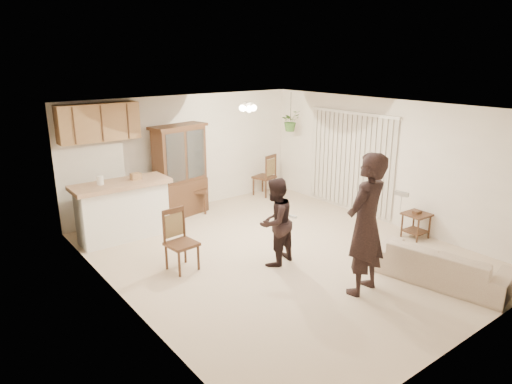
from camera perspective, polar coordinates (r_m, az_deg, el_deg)
floor at (r=7.97m, az=3.13°, el=-7.75°), size 6.50×6.50×0.00m
ceiling at (r=7.30m, az=3.45°, el=10.41°), size 5.50×6.50×0.02m
wall_back at (r=10.16m, az=-8.78°, el=4.87°), size 5.50×0.02×2.50m
wall_front at (r=5.64m, az=25.47°, el=-6.29°), size 5.50×0.02×2.50m
wall_left at (r=6.19m, az=-16.46°, el=-3.31°), size 0.02×6.50×2.50m
wall_right at (r=9.52m, az=15.98°, el=3.63°), size 0.02×6.50×2.50m
breakfast_bar at (r=8.81m, az=-16.27°, el=-2.50°), size 1.60×0.55×1.00m
bar_top at (r=8.65m, az=-16.56°, el=0.94°), size 1.75×0.70×0.08m
upper_cabinets at (r=9.10m, az=-19.08°, el=8.24°), size 1.50×0.34×0.70m
vertical_blinds at (r=10.07m, az=11.69°, el=3.74°), size 0.06×2.30×2.10m
ceiling_fixture at (r=8.37m, az=-0.97°, el=10.54°), size 0.36×0.36×0.20m
hanging_plant at (r=10.68m, az=4.33°, el=8.86°), size 0.43×0.37×0.48m
plant_cord at (r=10.64m, az=4.37°, el=10.59°), size 0.01×0.01×0.65m
sofa at (r=7.45m, az=22.25°, el=-7.79°), size 1.11×1.99×0.73m
adult at (r=6.61m, az=13.47°, el=-5.05°), size 0.72×0.54×1.80m
child at (r=7.38m, az=2.40°, el=-4.12°), size 0.76×0.66×1.35m
china_hutch at (r=9.73m, az=-9.44°, el=2.55°), size 1.30×0.70×1.94m
side_table at (r=9.07m, az=19.34°, el=-3.92°), size 0.46×0.46×0.54m
chair_bar at (r=7.41m, az=-9.21°, el=-7.57°), size 0.48×0.48×0.99m
chair_hutch_left at (r=10.06m, az=-7.52°, el=-0.71°), size 0.68×0.68×1.12m
chair_hutch_right at (r=11.18m, az=1.02°, el=1.07°), size 0.55×0.55×1.02m
controller_adult at (r=6.19m, az=17.76°, el=-0.22°), size 0.09×0.19×0.05m
controller_child at (r=7.13m, az=4.64°, el=-3.10°), size 0.07×0.13×0.04m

